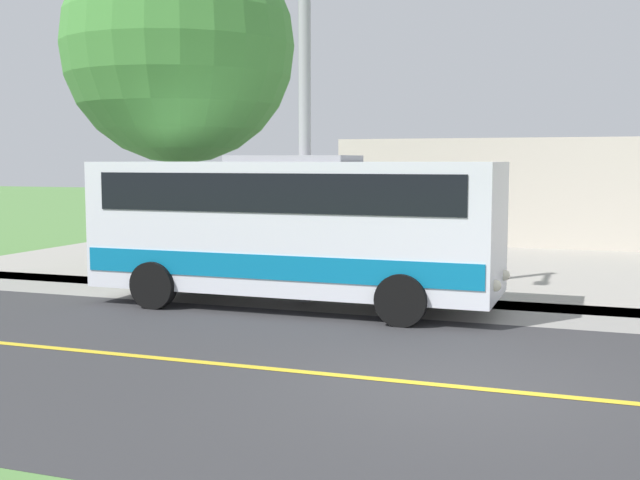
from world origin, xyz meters
name	(u,v)px	position (x,y,z in m)	size (l,w,h in m)	color
ground_plane	(454,387)	(0.00, 0.00, 0.00)	(120.00, 120.00, 0.00)	#548442
road_surface	(454,387)	(0.00, 0.00, 0.00)	(8.00, 100.00, 0.01)	#333335
sidewalk	(504,312)	(-5.20, 0.00, 0.00)	(2.40, 100.00, 0.01)	gray
road_centre_line	(454,386)	(0.00, 0.00, 0.01)	(0.16, 100.00, 0.00)	gold
shuttle_bus_front	(294,224)	(-4.48, -3.89, 1.59)	(2.61, 7.87, 2.89)	white
street_light_pole	(303,56)	(-4.89, -3.87, 4.79)	(1.97, 0.24, 8.75)	#9E9EA3
tree_curbside	(179,48)	(-7.40, -7.99, 5.47)	(5.53, 5.53, 8.25)	brown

